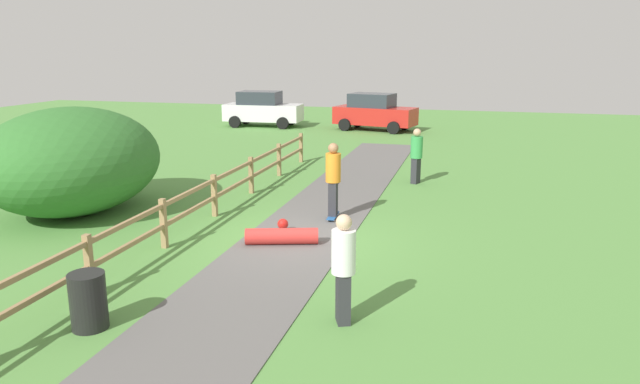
# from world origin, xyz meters

# --- Properties ---
(ground_plane) EXTENTS (60.00, 60.00, 0.00)m
(ground_plane) POSITION_xyz_m (0.00, 0.00, 0.00)
(ground_plane) COLOR #568E42
(asphalt_path) EXTENTS (2.40, 28.00, 0.02)m
(asphalt_path) POSITION_xyz_m (0.00, 0.00, 0.01)
(asphalt_path) COLOR #605E5B
(asphalt_path) RESTS_ON ground_plane
(wooden_fence) EXTENTS (0.12, 18.12, 1.10)m
(wooden_fence) POSITION_xyz_m (-2.60, 0.00, 0.67)
(wooden_fence) COLOR #997A51
(wooden_fence) RESTS_ON ground_plane
(bush_large) EXTENTS (4.24, 5.09, 2.77)m
(bush_large) POSITION_xyz_m (-6.32, 0.69, 1.39)
(bush_large) COLOR #33702D
(bush_large) RESTS_ON ground_plane
(trash_bin) EXTENTS (0.56, 0.56, 0.90)m
(trash_bin) POSITION_xyz_m (-1.80, -5.00, 0.45)
(trash_bin) COLOR black
(trash_bin) RESTS_ON ground_plane
(skater_riding) EXTENTS (0.40, 0.81, 1.94)m
(skater_riding) POSITION_xyz_m (0.42, 1.81, 1.11)
(skater_riding) COLOR #265999
(skater_riding) RESTS_ON asphalt_path
(skater_fallen) EXTENTS (1.64, 1.42, 0.36)m
(skater_fallen) POSITION_xyz_m (-0.21, -0.38, 0.20)
(skater_fallen) COLOR red
(skater_fallen) RESTS_ON asphalt_path
(skateboard_loose) EXTENTS (0.43, 0.82, 0.08)m
(skateboard_loose) POSITION_xyz_m (-0.58, 5.91, 0.09)
(skateboard_loose) COLOR black
(skateboard_loose) RESTS_ON asphalt_path
(bystander_white) EXTENTS (0.49, 0.49, 1.78)m
(bystander_white) POSITION_xyz_m (1.96, -3.79, 0.99)
(bystander_white) COLOR #2D2D33
(bystander_white) RESTS_ON ground_plane
(bystander_green) EXTENTS (0.48, 0.48, 1.77)m
(bystander_green) POSITION_xyz_m (2.01, 6.47, 0.98)
(bystander_green) COLOR #2D2D33
(bystander_green) RESTS_ON ground_plane
(parked_car_red) EXTENTS (4.46, 2.63, 1.92)m
(parked_car_red) POSITION_xyz_m (-1.44, 18.51, 0.96)
(parked_car_red) COLOR red
(parked_car_red) RESTS_ON ground_plane
(parked_car_white) EXTENTS (4.27, 2.15, 1.92)m
(parked_car_white) POSITION_xyz_m (-7.68, 18.49, 0.96)
(parked_car_white) COLOR silver
(parked_car_white) RESTS_ON ground_plane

